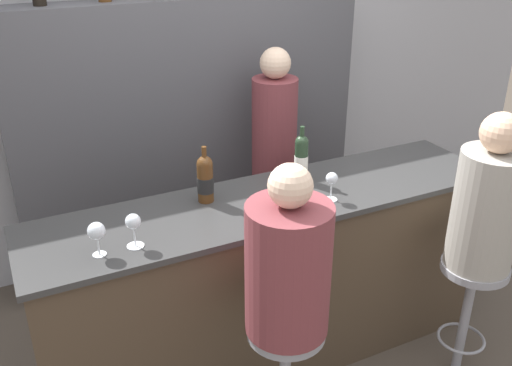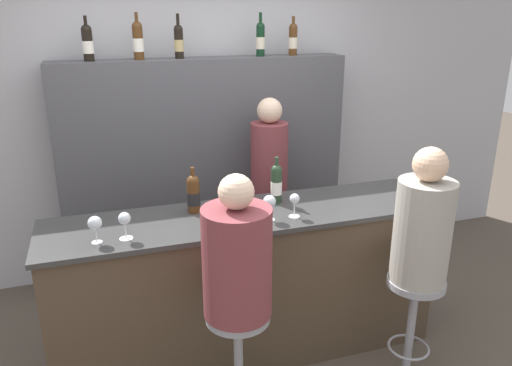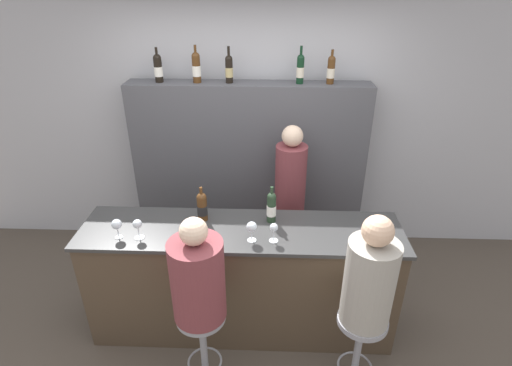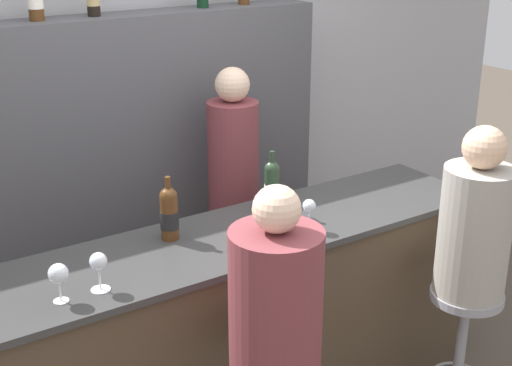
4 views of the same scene
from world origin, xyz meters
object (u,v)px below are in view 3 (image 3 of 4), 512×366
(wine_bottle_backbar_4, at_px, (331,70))
(bar_stool_right, at_px, (360,336))
(wine_glass_2, at_px, (252,227))
(bartender, at_px, (289,209))
(wine_glass_3, at_px, (274,229))
(guest_seated_right, at_px, (370,278))
(guest_seated_left, at_px, (198,277))
(wine_bottle_backbar_0, at_px, (158,68))
(wine_bottle_counter_1, at_px, (271,207))
(wine_glass_1, at_px, (137,225))
(wine_bottle_backbar_1, at_px, (196,67))
(wine_glass_0, at_px, (117,225))
(wine_bottle_backbar_3, at_px, (300,69))
(wine_bottle_backbar_2, at_px, (229,69))
(bar_stool_left, at_px, (202,331))
(wine_bottle_counter_0, at_px, (202,206))

(wine_bottle_backbar_4, relative_size, bar_stool_right, 0.43)
(wine_glass_2, height_order, bartender, bartender)
(wine_glass_3, xyz_separation_m, guest_seated_right, (0.60, -0.43, -0.06))
(wine_glass_2, distance_m, guest_seated_left, 0.55)
(wine_bottle_backbar_0, distance_m, wine_glass_3, 1.90)
(wine_bottle_counter_1, distance_m, wine_glass_1, 1.00)
(wine_bottle_backbar_1, xyz_separation_m, wine_glass_0, (-0.42, -1.32, -0.86))
(guest_seated_right, bearing_deg, wine_bottle_backbar_4, 93.16)
(wine_bottle_backbar_3, distance_m, guest_seated_right, 2.01)
(wine_bottle_backbar_2, bearing_deg, wine_bottle_counter_1, -68.85)
(wine_bottle_backbar_0, height_order, wine_glass_0, wine_bottle_backbar_0)
(wine_bottle_backbar_0, relative_size, bartender, 0.20)
(wine_bottle_backbar_2, height_order, bartender, wine_bottle_backbar_2)
(wine_glass_1, relative_size, bartender, 0.10)
(wine_bottle_backbar_4, height_order, bar_stool_right, wine_bottle_backbar_4)
(bar_stool_right, bearing_deg, guest_seated_left, 180.00)
(wine_bottle_backbar_1, height_order, bar_stool_left, wine_bottle_backbar_1)
(wine_bottle_counter_1, height_order, wine_glass_0, wine_bottle_counter_1)
(guest_seated_left, bearing_deg, wine_bottle_backbar_3, 67.99)
(wine_bottle_backbar_2, xyz_separation_m, wine_bottle_backbar_3, (0.65, 0.00, 0.01))
(wine_bottle_counter_0, height_order, bartender, bartender)
(wine_bottle_backbar_0, distance_m, bar_stool_left, 2.33)
(wine_bottle_backbar_0, distance_m, bar_stool_right, 2.81)
(wine_bottle_backbar_1, bearing_deg, wine_bottle_backbar_3, 0.00)
(wine_glass_2, bearing_deg, wine_bottle_backbar_4, 63.34)
(wine_bottle_backbar_2, distance_m, bar_stool_right, 2.47)
(wine_bottle_backbar_3, bearing_deg, bartender, -99.18)
(wine_bottle_backbar_4, distance_m, wine_glass_1, 2.16)
(wine_bottle_backbar_0, relative_size, bar_stool_right, 0.45)
(wine_glass_1, relative_size, wine_glass_3, 1.05)
(guest_seated_left, distance_m, bar_stool_right, 1.18)
(wine_bottle_backbar_1, height_order, wine_glass_2, wine_bottle_backbar_1)
(wine_bottle_backbar_3, xyz_separation_m, bar_stool_left, (-0.71, -1.75, -1.43))
(wine_bottle_backbar_1, height_order, bartender, wine_bottle_backbar_1)
(wine_bottle_backbar_1, bearing_deg, wine_bottle_counter_1, -56.06)
(wine_bottle_backbar_2, bearing_deg, wine_bottle_backbar_3, 0.00)
(wine_bottle_backbar_4, height_order, bartender, wine_bottle_backbar_4)
(wine_bottle_backbar_1, distance_m, bar_stool_left, 2.27)
(wine_bottle_backbar_3, relative_size, guest_seated_right, 0.42)
(wine_bottle_backbar_1, xyz_separation_m, wine_bottle_backbar_4, (1.23, -0.00, -0.01))
(guest_seated_right, distance_m, bartender, 1.43)
(wine_bottle_backbar_4, relative_size, wine_glass_1, 1.95)
(wine_bottle_backbar_2, xyz_separation_m, wine_bottle_backbar_4, (0.93, -0.00, 0.00))
(bar_stool_right, distance_m, bartender, 1.41)
(wine_glass_0, bearing_deg, wine_bottle_backbar_0, 87.33)
(wine_bottle_backbar_2, distance_m, bar_stool_left, 2.25)
(guest_seated_left, bearing_deg, bar_stool_left, 0.00)
(wine_glass_0, height_order, bar_stool_left, wine_glass_0)
(wine_glass_2, bearing_deg, bar_stool_right, -29.78)
(wine_bottle_counter_1, xyz_separation_m, wine_bottle_backbar_4, (0.52, 1.05, 0.83))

